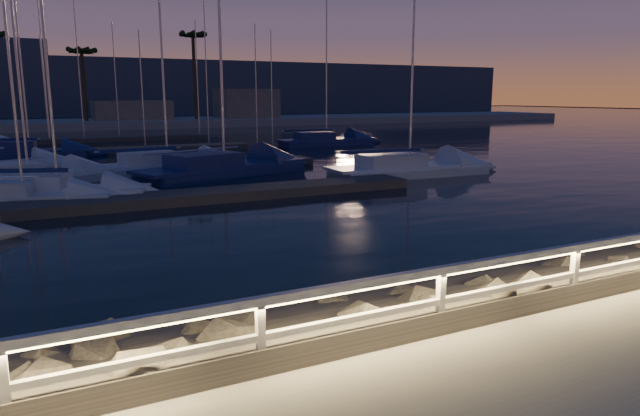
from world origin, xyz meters
The scene contains 16 objects.
ground centered at (0.00, 0.00, 0.00)m, with size 400.00×400.00×0.00m, color #AAA499.
harbor_water centered at (0.00, 31.22, -0.97)m, with size 400.00×440.00×0.60m.
guard_rail centered at (-0.07, 0.00, 0.77)m, with size 44.11×0.12×1.06m.
riprap centered at (1.06, 0.59, -0.02)m, with size 41.08×2.49×1.26m.
floating_docks centered at (0.00, 32.50, -0.40)m, with size 22.00×36.00×0.40m.
far_shore centered at (-0.12, 74.05, 0.29)m, with size 160.00×14.00×5.20m.
palm_center centered at (2.00, 73.00, 8.78)m, with size 3.00×3.00×9.70m.
palm_right centered at (16.00, 72.00, 11.03)m, with size 3.00×3.00×12.20m.
sailboat_b centered at (-5.16, 17.85, -0.21)m, with size 6.75×3.63×11.09m.
sailboat_c centered at (1.99, 25.68, -0.17)m, with size 8.42×3.63×13.84m.
sailboat_d centered at (13.28, 18.39, -0.16)m, with size 9.29×3.21×15.48m.
sailboat_f centered at (-3.91, 18.68, -0.19)m, with size 7.30×4.38×12.06m.
sailboat_g centered at (-5.00, 23.30, -0.18)m, with size 8.09×5.22×13.41m.
sailboat_h centered at (4.33, 22.66, -0.13)m, with size 10.22×6.00×16.72m.
sailboat_k centered at (-4.94, 37.31, -0.18)m, with size 8.10×3.33×13.36m.
sailboat_l centered at (18.01, 37.26, -0.17)m, with size 8.68×2.84×14.53m.
Camera 1 is at (-4.49, -6.70, 3.66)m, focal length 32.00 mm.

